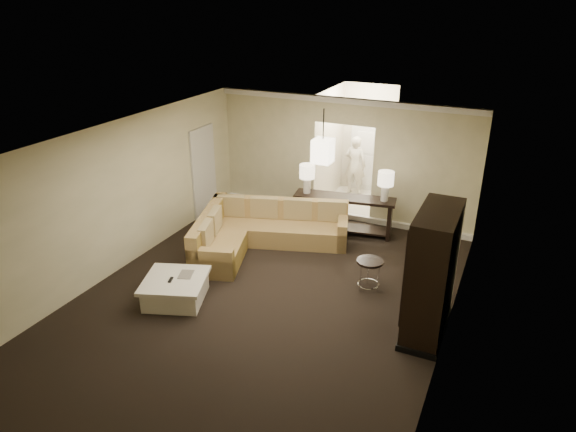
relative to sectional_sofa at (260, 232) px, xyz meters
The scene contains 19 objects.
ground 2.08m from the sectional_sofa, 60.95° to the right, with size 8.00×8.00×0.00m, color black.
wall_back 2.64m from the sectional_sofa, 65.65° to the left, with size 6.00×0.04×2.80m, color beige.
wall_front 5.97m from the sectional_sofa, 80.23° to the right, with size 6.00×0.04×2.80m, color beige.
wall_left 2.89m from the sectional_sofa, 138.11° to the right, with size 0.04×8.00×2.80m, color beige.
wall_right 4.51m from the sectional_sofa, 24.19° to the right, with size 0.04×8.00×2.80m, color beige.
ceiling 3.20m from the sectional_sofa, 60.95° to the right, with size 6.00×8.00×0.02m, color white.
crown_molding 3.36m from the sectional_sofa, 65.15° to the left, with size 6.00×0.10×0.12m, color white.
baseboard 2.39m from the sectional_sofa, 65.15° to the left, with size 6.00×0.10×0.12m, color white.
side_door 2.32m from the sectional_sofa, 153.02° to the left, with size 0.05×0.90×2.10m, color silver.
foyer 3.81m from the sectional_sofa, 74.29° to the left, with size 1.44×2.02×2.80m.
sectional_sofa is the anchor object (origin of this frame).
coffee_table 2.42m from the sectional_sofa, 98.75° to the right, with size 1.32×1.32×0.43m.
console_table 1.95m from the sectional_sofa, 46.29° to the left, with size 2.22×0.82×0.84m.
armoire 4.02m from the sectional_sofa, 21.60° to the right, with size 0.61×1.41×2.03m.
drink_table 2.62m from the sectional_sofa, 14.76° to the right, with size 0.47×0.47×0.58m.
table_lamp_left 1.65m from the sectional_sofa, 68.12° to the left, with size 0.34×0.34×0.64m.
table_lamp_right 2.81m from the sectional_sofa, 35.22° to the left, with size 0.34×0.34×0.64m.
pendant_light 2.10m from the sectional_sofa, 42.19° to the left, with size 0.38×0.38×1.09m.
person 3.92m from the sectional_sofa, 78.15° to the left, with size 0.62×0.41×1.70m, color beige.
Camera 1 is at (3.55, -6.62, 4.88)m, focal length 32.00 mm.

